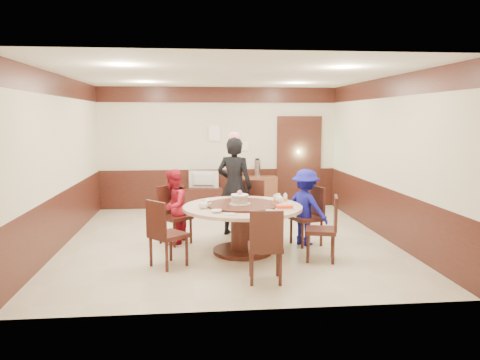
{
  "coord_description": "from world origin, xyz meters",
  "views": [
    {
      "loc": [
        -0.58,
        -7.89,
        2.11
      ],
      "look_at": [
        0.16,
        -0.4,
        1.1
      ],
      "focal_mm": 35.0,
      "sensor_mm": 36.0,
      "label": 1
    }
  ],
  "objects": [
    {
      "name": "chair_2",
      "position": [
        -0.92,
        -0.13,
        0.3
      ],
      "size": [
        0.62,
        0.62,
        0.97
      ],
      "rotation": [
        0.0,
        0.0,
        3.88
      ],
      "color": "#3A1812",
      "rests_on": "ground"
    },
    {
      "name": "banquet_table",
      "position": [
        0.16,
        -0.8,
        0.53
      ],
      "size": [
        1.85,
        1.85,
        0.78
      ],
      "color": "#3A1812",
      "rests_on": "ground"
    },
    {
      "name": "bottle_1",
      "position": [
        0.85,
        -0.73,
        0.83
      ],
      "size": [
        0.06,
        0.06,
        0.16
      ],
      "primitive_type": "cylinder",
      "color": "white",
      "rests_on": "banquet_table"
    },
    {
      "name": "bottle_0",
      "position": [
        0.66,
        -0.85,
        0.83
      ],
      "size": [
        0.06,
        0.06,
        0.16
      ],
      "primitive_type": "cylinder",
      "color": "white",
      "rests_on": "banquet_table"
    },
    {
      "name": "thermos",
      "position": [
        0.88,
        2.78,
        0.94
      ],
      "size": [
        0.15,
        0.15,
        0.38
      ],
      "primitive_type": "cylinder",
      "color": "silver",
      "rests_on": "side_cabinet"
    },
    {
      "name": "bowl_2",
      "position": [
        -0.27,
        -1.28,
        0.77
      ],
      "size": [
        0.16,
        0.16,
        0.04
      ],
      "primitive_type": "imported",
      "color": "white",
      "rests_on": "banquet_table"
    },
    {
      "name": "birthday_cake",
      "position": [
        0.12,
        -0.79,
        0.86
      ],
      "size": [
        0.33,
        0.33,
        0.22
      ],
      "color": "white",
      "rests_on": "banquet_table"
    },
    {
      "name": "chair_5",
      "position": [
        1.3,
        -1.3,
        0.3
      ],
      "size": [
        0.55,
        0.54,
        0.97
      ],
      "rotation": [
        0.0,
        0.0,
        7.59
      ],
      "color": "#3A1812",
      "rests_on": "ground"
    },
    {
      "name": "tv_stand",
      "position": [
        -0.37,
        2.75,
        0.25
      ],
      "size": [
        0.85,
        0.45,
        0.5
      ],
      "primitive_type": "cube",
      "color": "#3A1812",
      "rests_on": "ground"
    },
    {
      "name": "notice_left",
      "position": [
        -0.1,
        2.96,
        1.75
      ],
      "size": [
        0.25,
        0.0,
        0.35
      ],
      "primitive_type": "cube",
      "color": "white",
      "rests_on": "room"
    },
    {
      "name": "person_red",
      "position": [
        -0.94,
        -0.14,
        0.63
      ],
      "size": [
        0.63,
        0.72,
        1.26
      ],
      "primitive_type": "imported",
      "rotation": [
        0.0,
        0.0,
        4.42
      ],
      "color": "#B3172B",
      "rests_on": "ground"
    },
    {
      "name": "chair_0",
      "position": [
        1.29,
        -0.43,
        0.3
      ],
      "size": [
        0.56,
        0.56,
        0.97
      ],
      "rotation": [
        0.0,
        0.0,
        1.9
      ],
      "color": "#3A1812",
      "rests_on": "ground"
    },
    {
      "name": "bowl_1",
      "position": [
        0.5,
        -1.36,
        0.77
      ],
      "size": [
        0.13,
        0.13,
        0.04
      ],
      "primitive_type": "imported",
      "color": "white",
      "rests_on": "banquet_table"
    },
    {
      "name": "bowl_0",
      "position": [
        -0.39,
        -0.45,
        0.77
      ],
      "size": [
        0.16,
        0.16,
        0.04
      ],
      "primitive_type": "imported",
      "color": "white",
      "rests_on": "banquet_table"
    },
    {
      "name": "teapot_left",
      "position": [
        -0.45,
        -0.96,
        0.81
      ],
      "size": [
        0.17,
        0.15,
        0.13
      ],
      "primitive_type": "ellipsoid",
      "color": "white",
      "rests_on": "banquet_table"
    },
    {
      "name": "teapot_right",
      "position": [
        0.76,
        -0.56,
        0.81
      ],
      "size": [
        0.17,
        0.15,
        0.13
      ],
      "primitive_type": "ellipsoid",
      "color": "white",
      "rests_on": "banquet_table"
    },
    {
      "name": "saucer_near",
      "position": [
        -0.09,
        -1.45,
        0.76
      ],
      "size": [
        0.18,
        0.18,
        0.01
      ],
      "primitive_type": "cylinder",
      "color": "white",
      "rests_on": "banquet_table"
    },
    {
      "name": "shrimp_platter",
      "position": [
        0.76,
        -1.13,
        0.78
      ],
      "size": [
        0.3,
        0.2,
        0.06
      ],
      "color": "white",
      "rests_on": "banquet_table"
    },
    {
      "name": "chair_1",
      "position": [
        0.44,
        0.38,
        0.3
      ],
      "size": [
        0.56,
        0.57,
        0.97
      ],
      "rotation": [
        0.0,
        0.0,
        2.79
      ],
      "color": "#3A1812",
      "rests_on": "ground"
    },
    {
      "name": "room",
      "position": [
        0.01,
        0.01,
        1.08
      ],
      "size": [
        6.0,
        6.04,
        2.84
      ],
      "color": "beige",
      "rests_on": "ground"
    },
    {
      "name": "chair_4",
      "position": [
        0.32,
        -2.12,
        0.3
      ],
      "size": [
        0.48,
        0.49,
        0.97
      ],
      "rotation": [
        0.0,
        0.0,
        6.2
      ],
      "color": "#3A1812",
      "rests_on": "ground"
    },
    {
      "name": "chair_3",
      "position": [
        -0.97,
        -1.37,
        0.3
      ],
      "size": [
        0.62,
        0.62,
        0.97
      ],
      "rotation": [
        0.0,
        0.0,
        5.44
      ],
      "color": "#3A1812",
      "rests_on": "ground"
    },
    {
      "name": "television",
      "position": [
        -0.37,
        2.75,
        0.7
      ],
      "size": [
        0.69,
        0.21,
        0.4
      ],
      "primitive_type": "imported",
      "rotation": [
        0.0,
        0.0,
        2.96
      ],
      "color": "gray",
      "rests_on": "tv_stand"
    },
    {
      "name": "person_standing",
      "position": [
        0.14,
        0.36,
        0.88
      ],
      "size": [
        0.76,
        0.65,
        1.77
      ],
      "primitive_type": "imported",
      "rotation": [
        0.0,
        0.0,
        2.73
      ],
      "color": "black",
      "rests_on": "ground"
    },
    {
      "name": "bowl_3",
      "position": [
        0.83,
        -0.91,
        0.77
      ],
      "size": [
        0.13,
        0.13,
        0.04
      ],
      "primitive_type": "imported",
      "color": "white",
      "rests_on": "banquet_table"
    },
    {
      "name": "side_cabinet",
      "position": [
        0.93,
        2.78,
        0.38
      ],
      "size": [
        0.8,
        0.4,
        0.75
      ],
      "primitive_type": "cube",
      "color": "brown",
      "rests_on": "ground"
    },
    {
      "name": "saucer_far",
      "position": [
        0.61,
        -0.3,
        0.76
      ],
      "size": [
        0.18,
        0.18,
        0.01
      ],
      "primitive_type": "cylinder",
      "color": "white",
      "rests_on": "banquet_table"
    },
    {
      "name": "notice_right",
      "position": [
        0.55,
        2.96,
        1.45
      ],
      "size": [
        0.3,
        0.0,
        0.22
      ],
      "primitive_type": "cube",
      "color": "white",
      "rests_on": "room"
    },
    {
      "name": "person_blue",
      "position": [
        1.25,
        -0.42,
        0.63
      ],
      "size": [
        0.89,
        0.92,
        1.27
      ],
      "primitive_type": "imported",
      "rotation": [
        0.0,
        0.0,
        2.29
      ],
      "color": "navy",
      "rests_on": "ground"
    }
  ]
}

